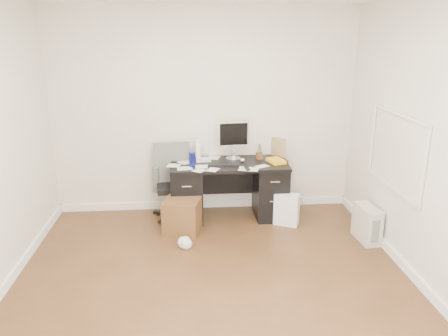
% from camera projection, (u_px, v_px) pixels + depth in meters
% --- Properties ---
extents(ground, '(4.00, 4.00, 0.00)m').
position_uv_depth(ground, '(214.00, 285.00, 4.27)').
color(ground, '#422B15').
rests_on(ground, ground).
extents(room_shell, '(4.02, 4.02, 2.71)m').
position_uv_depth(room_shell, '(216.00, 117.00, 3.80)').
color(room_shell, beige).
rests_on(room_shell, ground).
extents(desk, '(1.50, 0.70, 0.75)m').
position_uv_depth(desk, '(229.00, 188.00, 5.74)').
color(desk, black).
rests_on(desk, ground).
extents(loose_papers, '(1.10, 0.60, 0.00)m').
position_uv_depth(loose_papers, '(214.00, 164.00, 5.57)').
color(loose_papers, silver).
rests_on(loose_papers, desk).
extents(lcd_monitor, '(0.43, 0.27, 0.52)m').
position_uv_depth(lcd_monitor, '(233.00, 140.00, 5.70)').
color(lcd_monitor, silver).
rests_on(lcd_monitor, desk).
extents(keyboard, '(0.38, 0.13, 0.02)m').
position_uv_depth(keyboard, '(223.00, 164.00, 5.52)').
color(keyboard, black).
rests_on(keyboard, desk).
extents(computer_mouse, '(0.08, 0.08, 0.06)m').
position_uv_depth(computer_mouse, '(242.00, 160.00, 5.62)').
color(computer_mouse, silver).
rests_on(computer_mouse, desk).
extents(travel_mug, '(0.11, 0.11, 0.18)m').
position_uv_depth(travel_mug, '(192.00, 160.00, 5.44)').
color(travel_mug, navy).
rests_on(travel_mug, desk).
extents(white_binder, '(0.11, 0.23, 0.26)m').
position_uv_depth(white_binder, '(198.00, 151.00, 5.69)').
color(white_binder, silver).
rests_on(white_binder, desk).
extents(magazine_file, '(0.18, 0.24, 0.25)m').
position_uv_depth(magazine_file, '(278.00, 147.00, 5.89)').
color(magazine_file, tan).
rests_on(magazine_file, desk).
extents(pen_cup, '(0.11, 0.11, 0.21)m').
position_uv_depth(pen_cup, '(259.00, 151.00, 5.76)').
color(pen_cup, brown).
rests_on(pen_cup, desk).
extents(yellow_book, '(0.26, 0.29, 0.04)m').
position_uv_depth(yellow_book, '(277.00, 161.00, 5.64)').
color(yellow_book, yellow).
rests_on(yellow_book, desk).
extents(paper_remote, '(0.28, 0.25, 0.02)m').
position_uv_depth(paper_remote, '(249.00, 168.00, 5.37)').
color(paper_remote, silver).
rests_on(paper_remote, desk).
extents(office_chair, '(0.60, 0.60, 0.97)m').
position_uv_depth(office_chair, '(173.00, 183.00, 5.68)').
color(office_chair, '#4E504E').
rests_on(office_chair, ground).
extents(pc_tower, '(0.22, 0.43, 0.42)m').
position_uv_depth(pc_tower, '(367.00, 224.00, 5.13)').
color(pc_tower, '#A8A598').
rests_on(pc_tower, ground).
extents(shopping_bag, '(0.37, 0.33, 0.41)m').
position_uv_depth(shopping_bag, '(287.00, 209.00, 5.55)').
color(shopping_bag, silver).
rests_on(shopping_bag, ground).
extents(wicker_basket, '(0.51, 0.51, 0.42)m').
position_uv_depth(wicker_basket, '(183.00, 215.00, 5.36)').
color(wicker_basket, '#4F3417').
rests_on(wicker_basket, ground).
extents(desk_printer, '(0.35, 0.29, 0.20)m').
position_uv_depth(desk_printer, '(181.00, 206.00, 5.93)').
color(desk_printer, slate).
rests_on(desk_printer, ground).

